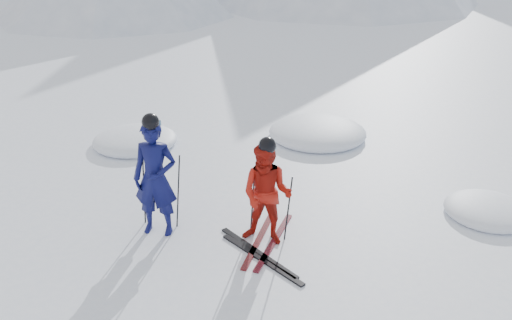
# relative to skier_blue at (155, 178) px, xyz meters

# --- Properties ---
(ground) EXTENTS (160.00, 160.00, 0.00)m
(ground) POSITION_rel_skier_blue_xyz_m (2.73, 0.28, -0.94)
(ground) COLOR white
(ground) RESTS_ON ground
(skier_blue) EXTENTS (0.74, 0.54, 1.89)m
(skier_blue) POSITION_rel_skier_blue_xyz_m (0.00, 0.00, 0.00)
(skier_blue) COLOR #0B0E46
(skier_blue) RESTS_ON ground
(skier_red) EXTENTS (0.80, 0.63, 1.63)m
(skier_red) POSITION_rel_skier_blue_xyz_m (1.72, 0.22, -0.13)
(skier_red) COLOR #AA170D
(skier_red) RESTS_ON ground
(pole_blue_left) EXTENTS (0.12, 0.09, 1.26)m
(pole_blue_left) POSITION_rel_skier_blue_xyz_m (-0.30, 0.15, -0.31)
(pole_blue_left) COLOR black
(pole_blue_left) RESTS_ON ground
(pole_blue_right) EXTENTS (0.12, 0.07, 1.26)m
(pole_blue_right) POSITION_rel_skier_blue_xyz_m (0.25, 0.25, -0.31)
(pole_blue_right) COLOR black
(pole_blue_right) RESTS_ON ground
(pole_red_left) EXTENTS (0.11, 0.09, 1.08)m
(pole_red_left) POSITION_rel_skier_blue_xyz_m (1.42, 0.47, -0.40)
(pole_red_left) COLOR black
(pole_red_left) RESTS_ON ground
(pole_red_right) EXTENTS (0.11, 0.08, 1.09)m
(pole_red_right) POSITION_rel_skier_blue_xyz_m (2.02, 0.37, -0.40)
(pole_red_right) COLOR black
(pole_red_right) RESTS_ON ground
(ski_worn_left) EXTENTS (0.13, 1.70, 0.03)m
(ski_worn_left) POSITION_rel_skier_blue_xyz_m (1.60, 0.22, -0.93)
(ski_worn_left) COLOR black
(ski_worn_left) RESTS_ON ground
(ski_worn_right) EXTENTS (0.17, 1.70, 0.03)m
(ski_worn_right) POSITION_rel_skier_blue_xyz_m (1.84, 0.22, -0.93)
(ski_worn_right) COLOR black
(ski_worn_right) RESTS_ON ground
(ski_loose_a) EXTENTS (1.47, 1.01, 0.03)m
(ski_loose_a) POSITION_rel_skier_blue_xyz_m (1.69, -0.14, -0.93)
(ski_loose_a) COLOR black
(ski_loose_a) RESTS_ON ground
(ski_loose_b) EXTENTS (1.50, 0.96, 0.03)m
(ski_loose_b) POSITION_rel_skier_blue_xyz_m (1.79, -0.29, -0.93)
(ski_loose_b) COLOR black
(ski_loose_b) RESTS_ON ground
(snow_lumps) EXTENTS (8.88, 4.49, 0.49)m
(snow_lumps) POSITION_rel_skier_blue_xyz_m (0.99, 3.87, -0.94)
(snow_lumps) COLOR white
(snow_lumps) RESTS_ON ground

